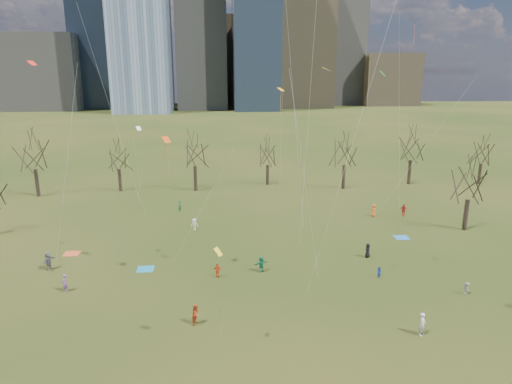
{
  "coord_description": "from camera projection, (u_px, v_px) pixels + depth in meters",
  "views": [
    {
      "loc": [
        -4.28,
        -31.59,
        18.64
      ],
      "look_at": [
        0.0,
        12.0,
        7.0
      ],
      "focal_mm": 32.0,
      "sensor_mm": 36.0,
      "label": 1
    }
  ],
  "objects": [
    {
      "name": "kites_airborne",
      "position": [
        283.0,
        129.0,
        42.93
      ],
      "size": [
        56.47,
        47.5,
        31.5
      ],
      "color": "#DC4E12",
      "rests_on": "ground"
    },
    {
      "name": "person_3",
      "position": [
        467.0,
        288.0,
        39.18
      ],
      "size": [
        0.49,
        0.77,
        1.14
      ],
      "primitive_type": "imported",
      "rotation": [
        0.0,
        0.0,
        1.66
      ],
      "color": "slate",
      "rests_on": "ground"
    },
    {
      "name": "blanket_navy",
      "position": [
        401.0,
        238.0,
        52.69
      ],
      "size": [
        1.6,
        1.5,
        0.03
      ],
      "primitive_type": "cube",
      "color": "#2665B2",
      "rests_on": "ground"
    },
    {
      "name": "person_1",
      "position": [
        422.0,
        324.0,
        33.07
      ],
      "size": [
        0.72,
        0.76,
        1.74
      ],
      "primitive_type": "imported",
      "rotation": [
        0.0,
        0.0,
        0.91
      ],
      "color": "silver",
      "rests_on": "ground"
    },
    {
      "name": "bare_tree_row",
      "position": [
        239.0,
        156.0,
        69.8
      ],
      "size": [
        113.04,
        29.8,
        9.5
      ],
      "color": "black",
      "rests_on": "ground"
    },
    {
      "name": "ground",
      "position": [
        271.0,
        318.0,
        35.58
      ],
      "size": [
        500.0,
        500.0,
        0.0
      ],
      "primitive_type": "plane",
      "color": "black",
      "rests_on": "ground"
    },
    {
      "name": "person_12",
      "position": [
        374.0,
        211.0,
        60.12
      ],
      "size": [
        0.65,
        0.89,
        1.67
      ],
      "primitive_type": "imported",
      "rotation": [
        0.0,
        0.0,
        1.42
      ],
      "color": "orange",
      "rests_on": "ground"
    },
    {
      "name": "person_2",
      "position": [
        196.0,
        314.0,
        34.52
      ],
      "size": [
        0.9,
        0.98,
        1.63
      ],
      "primitive_type": "imported",
      "rotation": [
        0.0,
        0.0,
        1.11
      ],
      "color": "#B23819",
      "rests_on": "ground"
    },
    {
      "name": "downtown_skyline",
      "position": [
        212.0,
        29.0,
        227.93
      ],
      "size": [
        212.5,
        78.0,
        118.0
      ],
      "color": "slate",
      "rests_on": "ground"
    },
    {
      "name": "person_8",
      "position": [
        379.0,
        273.0,
        42.25
      ],
      "size": [
        0.62,
        0.67,
        1.11
      ],
      "primitive_type": "imported",
      "rotation": [
        0.0,
        0.0,
        5.19
      ],
      "color": "#294FB5",
      "rests_on": "ground"
    },
    {
      "name": "person_6",
      "position": [
        368.0,
        250.0,
        46.94
      ],
      "size": [
        0.84,
        0.88,
        1.53
      ],
      "primitive_type": "imported",
      "rotation": [
        0.0,
        0.0,
        4.04
      ],
      "color": "black",
      "rests_on": "ground"
    },
    {
      "name": "person_5",
      "position": [
        261.0,
        264.0,
        43.58
      ],
      "size": [
        1.5,
        0.98,
        1.55
      ],
      "primitive_type": "imported",
      "rotation": [
        0.0,
        0.0,
        3.54
      ],
      "color": "#186E4A",
      "rests_on": "ground"
    },
    {
      "name": "blanket_crimson",
      "position": [
        72.0,
        254.0,
        48.06
      ],
      "size": [
        1.6,
        1.5,
        0.03
      ],
      "primitive_type": "cube",
      "color": "#CA4D28",
      "rests_on": "ground"
    },
    {
      "name": "person_11",
      "position": [
        49.0,
        261.0,
        44.04
      ],
      "size": [
        1.09,
        1.77,
        1.82
      ],
      "primitive_type": "imported",
      "rotation": [
        0.0,
        0.0,
        1.22
      ],
      "color": "#5C5B5F",
      "rests_on": "ground"
    },
    {
      "name": "person_9",
      "position": [
        194.0,
        224.0,
        55.08
      ],
      "size": [
        1.02,
        0.71,
        1.43
      ],
      "primitive_type": "imported",
      "rotation": [
        0.0,
        0.0,
        6.08
      ],
      "color": "white",
      "rests_on": "ground"
    },
    {
      "name": "person_13",
      "position": [
        180.0,
        206.0,
        62.23
      ],
      "size": [
        0.57,
        0.68,
        1.58
      ],
      "primitive_type": "imported",
      "rotation": [
        0.0,
        0.0,
        1.96
      ],
      "color": "#186E43",
      "rests_on": "ground"
    },
    {
      "name": "person_10",
      "position": [
        404.0,
        210.0,
        60.4
      ],
      "size": [
        1.0,
        0.54,
        1.62
      ],
      "primitive_type": "imported",
      "rotation": [
        0.0,
        0.0,
        6.13
      ],
      "color": "#B2191B",
      "rests_on": "ground"
    },
    {
      "name": "blanket_teal",
      "position": [
        145.0,
        269.0,
        44.31
      ],
      "size": [
        1.6,
        1.5,
        0.03
      ],
      "primitive_type": "cube",
      "color": "teal",
      "rests_on": "ground"
    },
    {
      "name": "person_4",
      "position": [
        218.0,
        270.0,
        42.37
      ],
      "size": [
        0.87,
        0.5,
        1.4
      ],
      "primitive_type": "imported",
      "rotation": [
        0.0,
        0.0,
        2.94
      ],
      "color": "red",
      "rests_on": "ground"
    },
    {
      "name": "person_7",
      "position": [
        65.0,
        283.0,
        39.64
      ],
      "size": [
        0.51,
        0.66,
        1.6
      ],
      "primitive_type": "imported",
      "rotation": [
        0.0,
        0.0,
        4.47
      ],
      "color": "#794891",
      "rests_on": "ground"
    }
  ]
}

